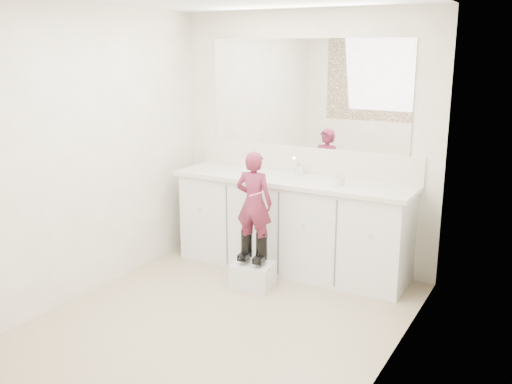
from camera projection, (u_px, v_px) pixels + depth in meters
The scene contains 18 objects.
floor at pixel (223, 319), 4.44m from camera, with size 3.00×3.00×0.00m, color #876C58.
wall_back at pixel (306, 140), 5.42m from camera, with size 2.60×2.60×0.00m, color beige.
wall_front at pixel (60, 222), 2.88m from camera, with size 2.60×2.60×0.00m, color beige.
wall_left at pixel (89, 153), 4.76m from camera, with size 3.00×3.00×0.00m, color beige.
wall_right at pixel (397, 190), 3.53m from camera, with size 3.00×3.00×0.00m, color beige.
vanity_cabinet at pixel (292, 226), 5.37m from camera, with size 2.20×0.55×0.85m, color silver.
countertop at pixel (292, 180), 5.25m from camera, with size 2.28×0.58×0.04m, color beige.
backsplash at pixel (304, 160), 5.45m from camera, with size 2.28×0.03×0.25m, color beige.
mirror at pixel (306, 94), 5.30m from camera, with size 2.00×0.02×1.00m, color white.
dot_panel at pixel (54, 133), 2.78m from camera, with size 2.00×0.01×1.20m, color #472819.
faucet at pixel (299, 170), 5.38m from camera, with size 0.08×0.08×0.10m, color silver.
cup at pixel (340, 180), 4.98m from camera, with size 0.09×0.09×0.09m, color beige.
soap_bottle at pixel (247, 162), 5.48m from camera, with size 0.09×0.09×0.20m, color silver.
step_stool at pixel (253, 275), 5.03m from camera, with size 0.34×0.29×0.22m, color silver.
boot_left at pixel (247, 246), 5.02m from camera, with size 0.11×0.19×0.29m, color black, non-canonical shape.
boot_right at pixel (262, 248), 4.95m from camera, with size 0.11×0.19×0.29m, color black, non-canonical shape.
toddler at pixel (254, 203), 4.88m from camera, with size 0.33×0.21×0.89m, color #A73358.
toothbrush at pixel (257, 194), 4.76m from camera, with size 0.01×0.01×0.14m, color pink.
Camera 1 is at (2.21, -3.42, 2.05)m, focal length 40.00 mm.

